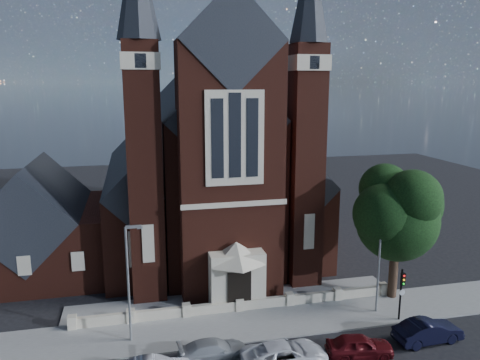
# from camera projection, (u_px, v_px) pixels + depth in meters

# --- Properties ---
(ground) EXTENTS (120.00, 120.00, 0.00)m
(ground) POSITION_uv_depth(u_px,v_px,m) (219.00, 269.00, 43.54)
(ground) COLOR black
(ground) RESTS_ON ground
(pavement_strip) EXTENTS (60.00, 5.00, 0.12)m
(pavement_strip) POSITION_uv_depth(u_px,v_px,m) (245.00, 324.00, 33.53)
(pavement_strip) COLOR slate
(pavement_strip) RESTS_ON ground
(forecourt_paving) EXTENTS (26.00, 3.00, 0.14)m
(forecourt_paving) POSITION_uv_depth(u_px,v_px,m) (234.00, 300.00, 37.34)
(forecourt_paving) COLOR slate
(forecourt_paving) RESTS_ON ground
(forecourt_wall) EXTENTS (24.00, 0.40, 0.90)m
(forecourt_wall) POSITION_uv_depth(u_px,v_px,m) (239.00, 311.00, 35.43)
(forecourt_wall) COLOR beige
(forecourt_wall) RESTS_ON ground
(church) EXTENTS (20.01, 34.90, 29.20)m
(church) POSITION_uv_depth(u_px,v_px,m) (205.00, 167.00, 49.44)
(church) COLOR #481D13
(church) RESTS_ON ground
(parish_hall) EXTENTS (12.00, 12.20, 10.24)m
(parish_hall) POSITION_uv_depth(u_px,v_px,m) (38.00, 230.00, 42.06)
(parish_hall) COLOR #481D13
(parish_hall) RESTS_ON ground
(street_tree) EXTENTS (6.40, 6.60, 10.70)m
(street_tree) POSITION_uv_depth(u_px,v_px,m) (401.00, 215.00, 36.02)
(street_tree) COLOR black
(street_tree) RESTS_ON ground
(street_lamp_left) EXTENTS (1.16, 0.22, 8.09)m
(street_lamp_left) POSITION_uv_depth(u_px,v_px,m) (129.00, 277.00, 30.37)
(street_lamp_left) COLOR gray
(street_lamp_left) RESTS_ON ground
(street_lamp_right) EXTENTS (1.16, 0.22, 8.09)m
(street_lamp_right) POSITION_uv_depth(u_px,v_px,m) (381.00, 255.00, 34.33)
(street_lamp_right) COLOR gray
(street_lamp_right) RESTS_ON ground
(traffic_signal) EXTENTS (0.28, 0.42, 4.00)m
(traffic_signal) POSITION_uv_depth(u_px,v_px,m) (402.00, 288.00, 33.44)
(traffic_signal) COLOR black
(traffic_signal) RESTS_ON ground
(car_silver_b) EXTENTS (4.56, 2.11, 1.29)m
(car_silver_b) POSITION_uv_depth(u_px,v_px,m) (213.00, 350.00, 29.15)
(car_silver_b) COLOR #929699
(car_silver_b) RESTS_ON ground
(car_white_suv) EXTENTS (5.44, 2.64, 1.49)m
(car_white_suv) POSITION_uv_depth(u_px,v_px,m) (285.00, 355.00, 28.48)
(car_white_suv) COLOR white
(car_white_suv) RESTS_ON ground
(car_dark_red) EXTENTS (4.43, 2.32, 1.44)m
(car_dark_red) POSITION_uv_depth(u_px,v_px,m) (360.00, 346.00, 29.49)
(car_dark_red) COLOR #4F0D11
(car_dark_red) RESTS_ON ground
(car_navy) EXTENTS (4.76, 1.93, 1.54)m
(car_navy) POSITION_uv_depth(u_px,v_px,m) (428.00, 331.00, 31.13)
(car_navy) COLOR black
(car_navy) RESTS_ON ground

